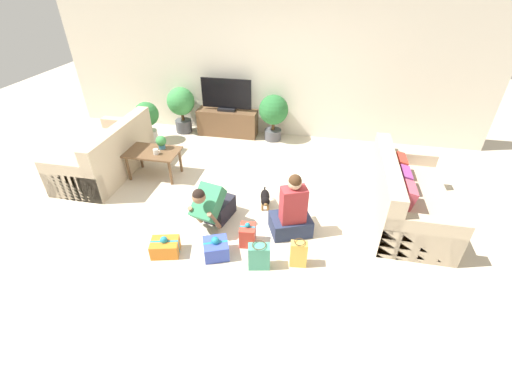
{
  "coord_description": "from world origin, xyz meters",
  "views": [
    {
      "loc": [
        1.12,
        -4.05,
        3.04
      ],
      "look_at": [
        0.36,
        -0.3,
        0.45
      ],
      "focal_mm": 24.0,
      "sensor_mm": 36.0,
      "label": 1
    }
  ],
  "objects_px": {
    "potted_plant_corner_left": "(147,118)",
    "potted_plant_back_right": "(273,113)",
    "sofa_left": "(107,156)",
    "dog": "(265,198)",
    "gift_box_b": "(216,248)",
    "gift_box_c": "(248,235)",
    "mug": "(156,152)",
    "tv_console": "(228,122)",
    "gift_box_a": "(165,247)",
    "tabletop_plant": "(161,142)",
    "coffee_table": "(153,154)",
    "tv": "(226,97)",
    "gift_bag_b": "(259,256)",
    "sofa_right": "(405,199)",
    "potted_plant_back_left": "(181,105)",
    "person_sitting": "(292,213)",
    "person_kneeling": "(213,205)",
    "gift_bag_a": "(299,254)"
  },
  "relations": [
    {
      "from": "tabletop_plant",
      "to": "gift_bag_b",
      "type": "bearing_deg",
      "value": -42.67
    },
    {
      "from": "sofa_right",
      "to": "tv",
      "type": "distance_m",
      "value": 3.9
    },
    {
      "from": "gift_box_b",
      "to": "mug",
      "type": "xyz_separation_m",
      "value": [
        -1.45,
        1.55,
        0.4
      ]
    },
    {
      "from": "dog",
      "to": "gift_box_c",
      "type": "bearing_deg",
      "value": -108.16
    },
    {
      "from": "potted_plant_back_right",
      "to": "gift_box_a",
      "type": "relative_size",
      "value": 2.34
    },
    {
      "from": "gift_box_c",
      "to": "mug",
      "type": "height_order",
      "value": "mug"
    },
    {
      "from": "coffee_table",
      "to": "gift_box_a",
      "type": "distance_m",
      "value": 1.98
    },
    {
      "from": "gift_box_c",
      "to": "sofa_left",
      "type": "bearing_deg",
      "value": 154.44
    },
    {
      "from": "potted_plant_back_left",
      "to": "person_sitting",
      "type": "height_order",
      "value": "potted_plant_back_left"
    },
    {
      "from": "potted_plant_corner_left",
      "to": "potted_plant_back_right",
      "type": "bearing_deg",
      "value": 13.44
    },
    {
      "from": "gift_box_b",
      "to": "gift_box_c",
      "type": "relative_size",
      "value": 1.16
    },
    {
      "from": "gift_box_a",
      "to": "mug",
      "type": "xyz_separation_m",
      "value": [
        -0.82,
        1.64,
        0.4
      ]
    },
    {
      "from": "potted_plant_corner_left",
      "to": "person_kneeling",
      "type": "xyz_separation_m",
      "value": [
        2.04,
        -2.28,
        -0.18
      ]
    },
    {
      "from": "coffee_table",
      "to": "potted_plant_back_left",
      "type": "bearing_deg",
      "value": 96.46
    },
    {
      "from": "coffee_table",
      "to": "gift_bag_b",
      "type": "bearing_deg",
      "value": -39.02
    },
    {
      "from": "gift_box_a",
      "to": "potted_plant_back_right",
      "type": "bearing_deg",
      "value": 77.49
    },
    {
      "from": "coffee_table",
      "to": "tabletop_plant",
      "type": "height_order",
      "value": "tabletop_plant"
    },
    {
      "from": "sofa_right",
      "to": "person_kneeling",
      "type": "height_order",
      "value": "sofa_right"
    },
    {
      "from": "person_kneeling",
      "to": "potted_plant_back_left",
      "type": "bearing_deg",
      "value": 131.99
    },
    {
      "from": "potted_plant_back_right",
      "to": "gift_bag_b",
      "type": "relative_size",
      "value": 2.6
    },
    {
      "from": "potted_plant_corner_left",
      "to": "potted_plant_back_left",
      "type": "relative_size",
      "value": 0.85
    },
    {
      "from": "sofa_right",
      "to": "tabletop_plant",
      "type": "height_order",
      "value": "sofa_right"
    },
    {
      "from": "potted_plant_corner_left",
      "to": "gift_bag_b",
      "type": "xyz_separation_m",
      "value": [
        2.81,
        -2.95,
        -0.33
      ]
    },
    {
      "from": "tv_console",
      "to": "person_sitting",
      "type": "relative_size",
      "value": 1.32
    },
    {
      "from": "tv",
      "to": "gift_bag_b",
      "type": "distance_m",
      "value": 3.88
    },
    {
      "from": "sofa_right",
      "to": "gift_bag_b",
      "type": "height_order",
      "value": "sofa_right"
    },
    {
      "from": "sofa_left",
      "to": "potted_plant_back_left",
      "type": "relative_size",
      "value": 1.94
    },
    {
      "from": "coffee_table",
      "to": "tabletop_plant",
      "type": "distance_m",
      "value": 0.25
    },
    {
      "from": "tv_console",
      "to": "gift_box_a",
      "type": "relative_size",
      "value": 3.12
    },
    {
      "from": "gift_box_b",
      "to": "gift_box_c",
      "type": "height_order",
      "value": "gift_box_c"
    },
    {
      "from": "sofa_left",
      "to": "dog",
      "type": "xyz_separation_m",
      "value": [
        2.82,
        -0.52,
        -0.12
      ]
    },
    {
      "from": "gift_bag_b",
      "to": "gift_box_a",
      "type": "bearing_deg",
      "value": -179.66
    },
    {
      "from": "person_kneeling",
      "to": "gift_bag_a",
      "type": "distance_m",
      "value": 1.34
    },
    {
      "from": "tv",
      "to": "mug",
      "type": "xyz_separation_m",
      "value": [
        -0.64,
        -1.94,
        -0.3
      ]
    },
    {
      "from": "person_kneeling",
      "to": "gift_bag_b",
      "type": "height_order",
      "value": "person_kneeling"
    },
    {
      "from": "sofa_left",
      "to": "gift_box_b",
      "type": "relative_size",
      "value": 4.74
    },
    {
      "from": "mug",
      "to": "coffee_table",
      "type": "bearing_deg",
      "value": 143.04
    },
    {
      "from": "gift_bag_b",
      "to": "tabletop_plant",
      "type": "height_order",
      "value": "tabletop_plant"
    },
    {
      "from": "tv_console",
      "to": "person_kneeling",
      "type": "xyz_separation_m",
      "value": [
        0.59,
        -2.91,
        0.05
      ]
    },
    {
      "from": "tv_console",
      "to": "potted_plant_back_right",
      "type": "relative_size",
      "value": 1.33
    },
    {
      "from": "potted_plant_back_right",
      "to": "person_kneeling",
      "type": "height_order",
      "value": "potted_plant_back_right"
    },
    {
      "from": "potted_plant_corner_left",
      "to": "gift_bag_a",
      "type": "relative_size",
      "value": 2.18
    },
    {
      "from": "coffee_table",
      "to": "tabletop_plant",
      "type": "relative_size",
      "value": 3.85
    },
    {
      "from": "potted_plant_corner_left",
      "to": "potted_plant_back_left",
      "type": "distance_m",
      "value": 0.76
    },
    {
      "from": "coffee_table",
      "to": "potted_plant_back_left",
      "type": "xyz_separation_m",
      "value": [
        -0.2,
        1.81,
        0.19
      ]
    },
    {
      "from": "tabletop_plant",
      "to": "dog",
      "type": "bearing_deg",
      "value": -20.12
    },
    {
      "from": "mug",
      "to": "sofa_right",
      "type": "bearing_deg",
      "value": -4.16
    },
    {
      "from": "gift_box_a",
      "to": "coffee_table",
      "type": "bearing_deg",
      "value": 118.4
    },
    {
      "from": "gift_bag_a",
      "to": "gift_box_c",
      "type": "bearing_deg",
      "value": 159.73
    },
    {
      "from": "dog",
      "to": "gift_box_c",
      "type": "height_order",
      "value": "gift_box_c"
    }
  ]
}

